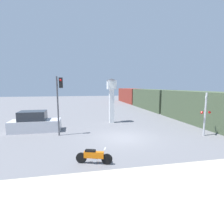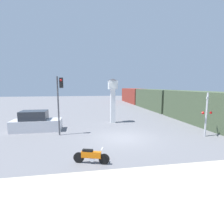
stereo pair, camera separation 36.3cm
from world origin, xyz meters
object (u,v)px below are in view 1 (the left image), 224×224
object	(u,v)px
freight_train	(151,99)
traffic_light	(59,96)
motorcycle	(94,156)
clock_tower	(112,94)
railroad_crossing_signal	(205,112)
parked_car	(35,123)

from	to	relation	value
freight_train	traffic_light	xyz separation A→B (m)	(-14.20, -14.55, 1.51)
motorcycle	traffic_light	bearing A→B (deg)	128.45
motorcycle	clock_tower	distance (m)	10.65
motorcycle	traffic_light	distance (m)	6.76
freight_train	railroad_crossing_signal	xyz separation A→B (m)	(-2.95, -16.95, 0.19)
freight_train	traffic_light	distance (m)	20.39
motorcycle	parked_car	world-z (taller)	parked_car
clock_tower	traffic_light	bearing A→B (deg)	-140.73
traffic_light	freight_train	bearing A→B (deg)	45.69
motorcycle	freight_train	world-z (taller)	freight_train
motorcycle	traffic_light	xyz separation A→B (m)	(-2.11, 5.78, 2.81)
railroad_crossing_signal	motorcycle	bearing A→B (deg)	-159.69
traffic_light	parked_car	world-z (taller)	traffic_light
parked_car	railroad_crossing_signal	bearing A→B (deg)	-17.68
clock_tower	railroad_crossing_signal	bearing A→B (deg)	-46.10
traffic_light	clock_tower	bearing A→B (deg)	39.27
traffic_light	parked_car	distance (m)	3.84
motorcycle	railroad_crossing_signal	xyz separation A→B (m)	(9.15, 3.38, 1.49)
motorcycle	parked_car	distance (m)	8.80
freight_train	railroad_crossing_signal	size ratio (longest dim) A/B	10.74
traffic_light	railroad_crossing_signal	xyz separation A→B (m)	(11.25, -2.39, -1.32)
freight_train	railroad_crossing_signal	bearing A→B (deg)	-99.88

